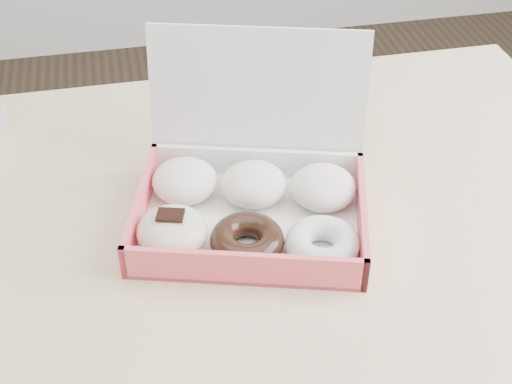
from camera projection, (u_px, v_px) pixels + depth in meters
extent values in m
cube|color=#CDB487|center=(216.00, 238.00, 0.95)|extent=(1.20, 0.80, 0.04)
cylinder|color=#CDB487|center=(447.00, 223.00, 1.54)|extent=(0.05, 0.05, 0.71)
cube|color=white|center=(250.00, 224.00, 0.94)|extent=(0.34, 0.29, 0.01)
cube|color=#FB5765|center=(243.00, 269.00, 0.84)|extent=(0.29, 0.09, 0.05)
cube|color=white|center=(256.00, 164.00, 1.00)|extent=(0.29, 0.09, 0.05)
cube|color=#FB5765|center=(141.00, 207.00, 0.93)|extent=(0.07, 0.21, 0.05)
cube|color=#FB5765|center=(362.00, 217.00, 0.91)|extent=(0.07, 0.21, 0.05)
cube|color=white|center=(258.00, 105.00, 0.97)|extent=(0.30, 0.12, 0.21)
ellipsoid|color=white|center=(185.00, 181.00, 0.96)|extent=(0.11, 0.11, 0.05)
ellipsoid|color=white|center=(253.00, 184.00, 0.96)|extent=(0.11, 0.11, 0.05)
ellipsoid|color=white|center=(323.00, 187.00, 0.95)|extent=(0.11, 0.11, 0.05)
ellipsoid|color=beige|center=(172.00, 231.00, 0.88)|extent=(0.11, 0.11, 0.05)
cube|color=black|center=(170.00, 215.00, 0.87)|extent=(0.04, 0.03, 0.00)
torus|color=black|center=(247.00, 240.00, 0.88)|extent=(0.12, 0.12, 0.03)
torus|color=silver|center=(322.00, 244.00, 0.88)|extent=(0.12, 0.12, 0.03)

